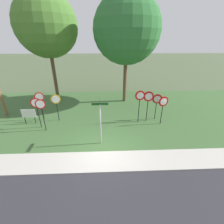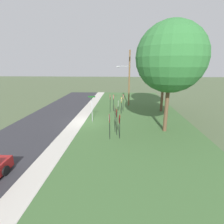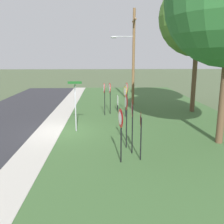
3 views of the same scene
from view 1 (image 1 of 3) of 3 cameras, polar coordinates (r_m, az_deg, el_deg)
The scene contains 15 objects.
ground_plane at distance 9.50m, azimuth -3.43°, elevation -14.80°, with size 160.00×160.00×0.00m, color #4C5B3D.
sidewalk_strip at distance 8.88m, azimuth -3.50°, elevation -17.96°, with size 44.00×1.60×0.06m, color #BCB7AD.
grass_median at distance 14.61m, azimuth -3.14°, elevation 0.54°, with size 44.00×12.00×0.04m, color #3D6033.
stop_sign_near_left at distance 13.51m, azimuth -25.39°, elevation 4.09°, with size 0.75×0.13×2.40m.
stop_sign_near_right at distance 12.25m, azimuth -26.42°, elevation 1.86°, with size 0.73×0.14×2.41m.
stop_sign_far_left at distance 12.87m, azimuth -20.23°, elevation 3.55°, with size 0.75×0.17×2.27m.
stop_sign_far_center at distance 11.67m, azimuth -24.99°, elevation 1.28°, with size 0.72×0.12×2.47m.
yield_sign_near_left at distance 12.84m, azimuth 16.49°, elevation 3.97°, with size 0.79×0.15×2.21m.
yield_sign_near_right at distance 12.13m, azimuth 18.67°, elevation 2.88°, with size 0.79×0.17×2.32m.
yield_sign_far_left at distance 11.88m, azimuth 10.40°, elevation 4.84°, with size 0.78×0.12×2.68m.
yield_sign_far_right at distance 12.27m, azimuth 13.47°, elevation 4.70°, with size 0.82×0.12×2.55m.
street_name_post at distance 9.20m, azimuth -4.35°, elevation -2.58°, with size 0.96×0.82×3.00m.
notice_board at distance 13.60m, azimuth -28.78°, elevation -0.71°, with size 1.10×0.05×1.25m.
oak_tree_left at distance 18.04m, azimuth -23.31°, elevation 27.52°, with size 6.00×6.00×10.38m.
oak_tree_right at distance 15.96m, azimuth 5.55°, elevation 28.30°, with size 6.26×6.26×10.10m.
Camera 1 is at (0.24, -7.29, 6.09)m, focal length 24.38 mm.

